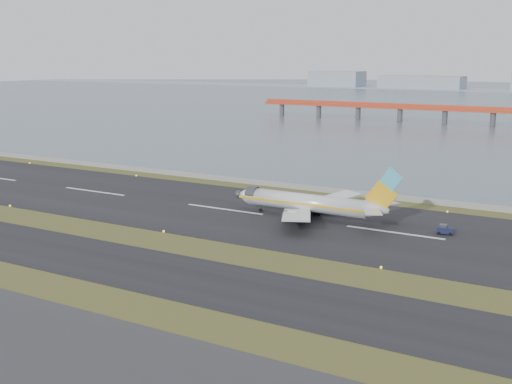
% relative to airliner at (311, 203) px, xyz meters
% --- Properties ---
extents(ground, '(1000.00, 1000.00, 0.00)m').
position_rel_airliner_xyz_m(ground, '(-20.84, -32.03, -3.46)').
color(ground, '#324518').
rests_on(ground, ground).
extents(taxiway_strip, '(1000.00, 18.00, 0.10)m').
position_rel_airliner_xyz_m(taxiway_strip, '(-20.84, -44.03, -3.41)').
color(taxiway_strip, black).
rests_on(taxiway_strip, ground).
extents(runway_strip, '(1000.00, 45.00, 0.10)m').
position_rel_airliner_xyz_m(runway_strip, '(-20.84, -2.03, -3.41)').
color(runway_strip, black).
rests_on(runway_strip, ground).
extents(seawall, '(1000.00, 2.50, 1.00)m').
position_rel_airliner_xyz_m(seawall, '(-20.84, 27.97, -2.96)').
color(seawall, '#969691').
rests_on(seawall, ground).
extents(red_pier, '(260.00, 5.00, 10.20)m').
position_rel_airliner_xyz_m(red_pier, '(-0.84, 217.97, 3.82)').
color(red_pier, '#BF3E20').
rests_on(red_pier, ground).
extents(airliner, '(38.52, 32.89, 12.80)m').
position_rel_airliner_xyz_m(airliner, '(0.00, 0.00, 0.00)').
color(airliner, silver).
rests_on(airliner, ground).
extents(pushback_tug, '(3.39, 2.34, 2.00)m').
position_rel_airliner_xyz_m(pushback_tug, '(28.05, 1.83, -2.49)').
color(pushback_tug, '#141939').
rests_on(pushback_tug, ground).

